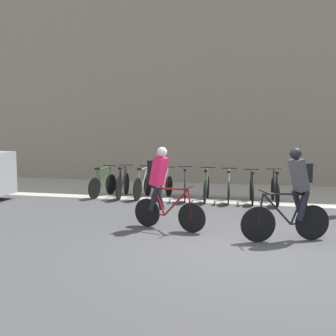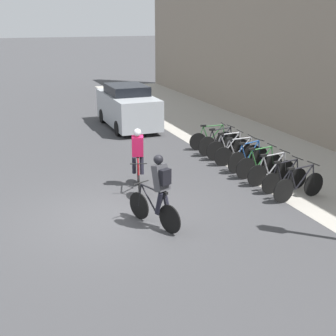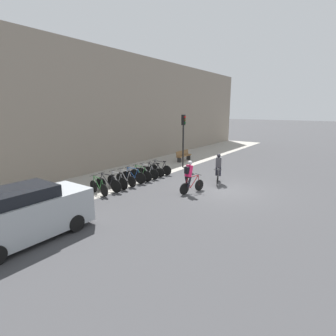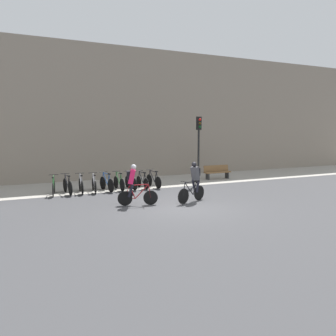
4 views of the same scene
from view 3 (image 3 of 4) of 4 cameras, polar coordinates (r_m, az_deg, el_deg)
The scene contains 17 objects.
ground at distance 14.86m, azimuth 12.06°, elevation -4.57°, with size 200.00×200.00×0.00m, color #3D3D3F.
kerb_strip at distance 18.47m, azimuth -7.47°, elevation -0.98°, with size 44.00×4.50×0.01m, color #A39E93.
building_facade at distance 19.78m, azimuth -13.38°, elevation 12.13°, with size 44.00×0.60×8.51m, color gray.
cyclist_pink at distance 13.65m, azimuth 4.71°, elevation -1.74°, with size 1.65×0.62×1.75m.
cyclist_grey at distance 15.83m, azimuth 10.89°, elevation 0.09°, with size 1.64×0.74×1.78m.
parked_bike_0 at distance 14.05m, azimuth -14.86°, elevation -4.04°, with size 0.46×1.66×0.96m.
parked_bike_1 at distance 14.45m, azimuth -12.86°, elevation -3.38°, with size 0.46×1.76×0.99m.
parked_bike_2 at distance 14.88m, azimuth -10.97°, elevation -2.87°, with size 0.46×1.65×0.97m.
parked_bike_3 at distance 15.33m, azimuth -9.19°, elevation -2.39°, with size 0.46×1.70×0.96m.
parked_bike_4 at distance 15.78m, azimuth -7.52°, elevation -1.83°, with size 0.50×1.63×0.98m.
parked_bike_5 at distance 16.26m, azimuth -5.94°, elevation -1.38°, with size 0.46×1.67×0.97m.
parked_bike_6 at distance 16.74m, azimuth -4.44°, elevation -0.96°, with size 0.46×1.67×0.96m.
parked_bike_7 at distance 17.24m, azimuth -3.04°, elevation -0.59°, with size 0.46×1.57×0.94m.
parked_bike_8 at distance 17.74m, azimuth -1.72°, elevation -0.13°, with size 0.46×1.71×0.97m.
traffic_light_pole at distance 19.65m, azimuth 3.37°, elevation 7.94°, with size 0.26×0.30×3.94m.
bench at distance 22.39m, azimuth 3.39°, elevation 2.75°, with size 1.84×0.44×0.89m.
parked_car at distance 10.10m, azimuth -28.70°, elevation -8.88°, with size 4.30×1.84×1.85m.
Camera 3 is at (-13.09, -5.53, 4.34)m, focal length 28.00 mm.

